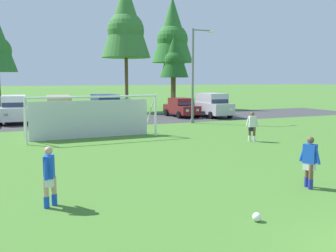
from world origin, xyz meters
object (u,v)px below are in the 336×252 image
(soccer_ball, at_px, (257,217))
(parked_car_slot_right, at_px, (181,107))
(parked_car_slot_center_left, at_px, (59,109))
(parked_car_slot_center_right, at_px, (121,109))
(parked_car_slot_left, at_px, (14,109))
(soccer_goal, at_px, (92,116))
(street_lamp, at_px, (195,75))
(parked_car_slot_far_right, at_px, (212,105))
(player_striker_near, at_px, (310,162))
(player_defender_far, at_px, (49,177))
(parked_car_slot_center, at_px, (105,107))
(player_midfield_center, at_px, (252,127))

(soccer_ball, bearing_deg, parked_car_slot_right, 68.73)
(parked_car_slot_center_left, distance_m, parked_car_slot_center_right, 5.55)
(parked_car_slot_left, bearing_deg, parked_car_slot_center_right, -1.98)
(soccer_goal, xyz_separation_m, parked_car_slot_right, (10.15, 9.30, -0.42))
(parked_car_slot_left, height_order, street_lamp, street_lamp)
(soccer_ball, relative_size, parked_car_slot_right, 0.05)
(parked_car_slot_left, relative_size, parked_car_slot_far_right, 1.00)
(player_striker_near, distance_m, player_defender_far, 7.79)
(parked_car_slot_center, bearing_deg, parked_car_slot_right, 0.67)
(parked_car_slot_center_right, bearing_deg, player_midfield_center, -77.14)
(parked_car_slot_center_left, xyz_separation_m, parked_car_slot_far_right, (13.48, -0.52, 0.00))
(player_striker_near, bearing_deg, parked_car_slot_center_left, 103.21)
(parked_car_slot_center, xyz_separation_m, street_lamp, (5.99, -4.66, 2.67))
(soccer_ball, height_order, player_defender_far, player_defender_far)
(player_midfield_center, bearing_deg, parked_car_slot_left, 129.07)
(player_defender_far, bearing_deg, player_striker_near, -10.44)
(soccer_ball, relative_size, player_midfield_center, 0.13)
(parked_car_slot_far_right, bearing_deg, soccer_goal, -147.74)
(parked_car_slot_center_right, distance_m, parked_car_slot_right, 5.58)
(parked_car_slot_left, bearing_deg, parked_car_slot_far_right, -7.03)
(player_striker_near, height_order, player_defender_far, same)
(parked_car_slot_center_left, bearing_deg, player_defender_far, -97.75)
(soccer_ball, distance_m, parked_car_slot_center, 23.66)
(player_striker_near, bearing_deg, parked_car_slot_center_right, 88.90)
(soccer_ball, height_order, player_striker_near, player_striker_near)
(soccer_ball, relative_size, player_striker_near, 0.13)
(player_midfield_center, height_order, parked_car_slot_far_right, parked_car_slot_far_right)
(parked_car_slot_right, relative_size, parked_car_slot_far_right, 0.92)
(parked_car_slot_center, bearing_deg, soccer_ball, -95.10)
(player_midfield_center, relative_size, parked_car_slot_center_right, 0.38)
(player_midfield_center, relative_size, street_lamp, 0.22)
(player_striker_near, height_order, parked_car_slot_center_left, parked_car_slot_center_left)
(player_defender_far, height_order, parked_car_slot_far_right, parked_car_slot_far_right)
(parked_car_slot_center_left, relative_size, parked_car_slot_center_right, 1.09)
(soccer_ball, bearing_deg, parked_car_slot_center_left, 94.41)
(player_defender_far, bearing_deg, street_lamp, 51.59)
(soccer_ball, bearing_deg, player_striker_near, 27.18)
(parked_car_slot_far_right, height_order, street_lamp, street_lamp)
(soccer_goal, xyz_separation_m, player_striker_near, (4.16, -12.68, -0.47))
(soccer_goal, height_order, player_striker_near, soccer_goal)
(parked_car_slot_right, bearing_deg, soccer_goal, -137.49)
(soccer_ball, relative_size, parked_car_slot_left, 0.05)
(player_midfield_center, bearing_deg, player_striker_near, -114.66)
(soccer_ball, xyz_separation_m, parked_car_slot_far_right, (11.72, 22.32, 1.00))
(parked_car_slot_left, height_order, parked_car_slot_center, same)
(soccer_goal, relative_size, player_midfield_center, 4.55)
(soccer_ball, relative_size, parked_car_slot_center_right, 0.05)
(player_striker_near, distance_m, parked_car_slot_center_left, 21.77)
(parked_car_slot_right, bearing_deg, player_defender_far, -123.58)
(soccer_ball, xyz_separation_m, player_striker_near, (3.21, 1.65, 0.71))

